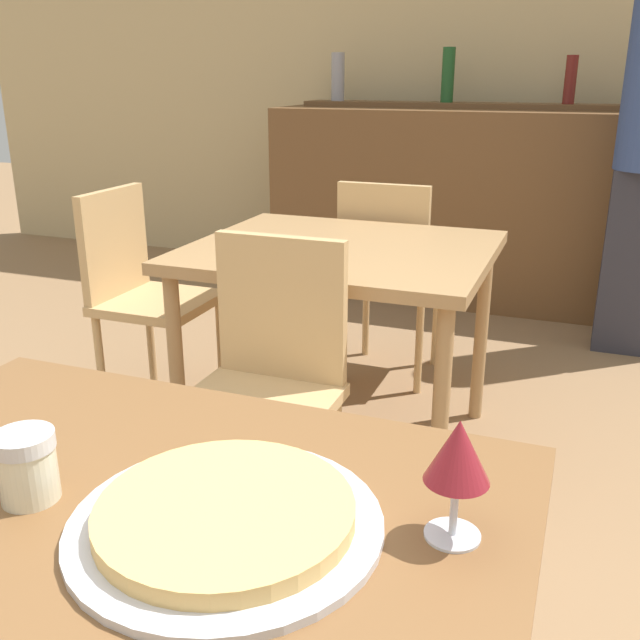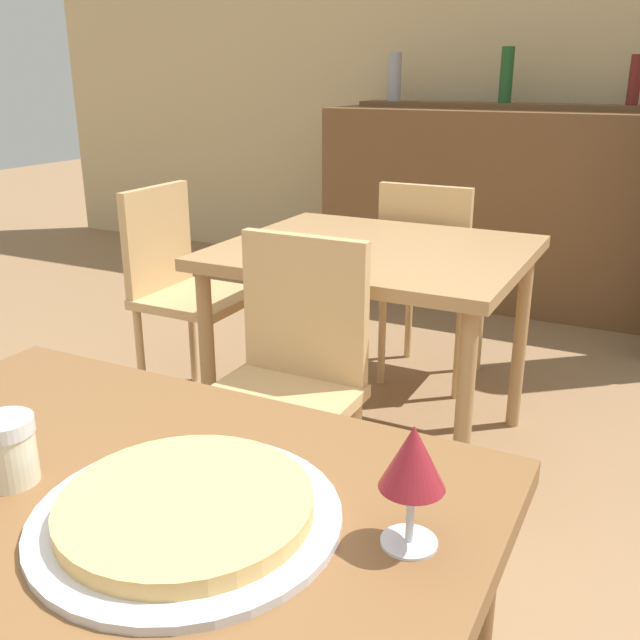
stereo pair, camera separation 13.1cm
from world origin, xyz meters
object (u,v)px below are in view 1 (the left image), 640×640
Objects in this scene: chair_far_side_front at (267,375)px; chair_far_side_back at (388,267)px; chair_far_side_left at (140,285)px; cheese_shaker at (26,467)px; wine_glass at (458,455)px; pizza_tray at (226,517)px.

chair_far_side_front is 1.23m from chair_far_side_back.
chair_far_side_left is 9.12× the size of cheese_shaker.
wine_glass reaches higher than cheese_shaker.
wine_glass is at bearing 107.51° from chair_far_side_back.
chair_far_side_left is at bearing 135.05° from wine_glass.
chair_far_side_left reaches higher than cheese_shaker.
wine_glass is (1.49, -1.49, 0.36)m from chair_far_side_left.
chair_far_side_front is at bearing 96.89° from cheese_shaker.
chair_far_side_front is 9.12× the size of cheese_shaker.
wine_glass is at bearing 12.42° from cheese_shaker.
wine_glass reaches higher than chair_far_side_left.
chair_far_side_back is 5.56× the size of wine_glass.
chair_far_side_front is 1.07m from pizza_tray.
pizza_tray is 0.30m from wine_glass.
wine_glass is (0.66, -2.10, 0.36)m from chair_far_side_back.
cheese_shaker is (0.95, -1.61, 0.29)m from chair_far_side_left.
chair_far_side_front reaches higher than cheese_shaker.
chair_far_side_back is at bearing -53.43° from chair_far_side_left.
cheese_shaker is at bearing -83.11° from chair_far_side_front.
wine_glass is (0.66, -0.87, 0.36)m from chair_far_side_front.
chair_far_side_front and chair_far_side_left have the same top height.
chair_far_side_back is (0.00, 1.23, 0.00)m from chair_far_side_front.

